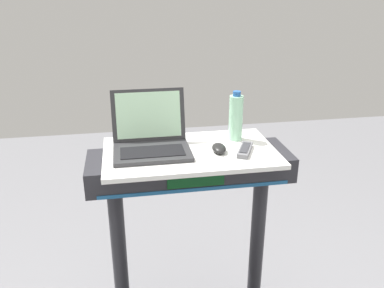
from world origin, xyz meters
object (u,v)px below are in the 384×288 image
at_px(water_bottle, 236,117).
at_px(tv_remote, 245,150).
at_px(computer_mouse, 219,148).
at_px(laptop, 151,139).

bearing_deg(water_bottle, tv_remote, -89.91).
bearing_deg(tv_remote, computer_mouse, 168.37).
bearing_deg(laptop, water_bottle, 4.88).
xyz_separation_m(laptop, tv_remote, (0.40, -0.10, -0.04)).
relative_size(laptop, computer_mouse, 3.28).
xyz_separation_m(computer_mouse, tv_remote, (0.11, -0.02, -0.01)).
xyz_separation_m(laptop, water_bottle, (0.40, 0.06, 0.06)).
relative_size(laptop, water_bottle, 1.42).
xyz_separation_m(water_bottle, tv_remote, (0.00, -0.16, -0.10)).
relative_size(computer_mouse, water_bottle, 0.43).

